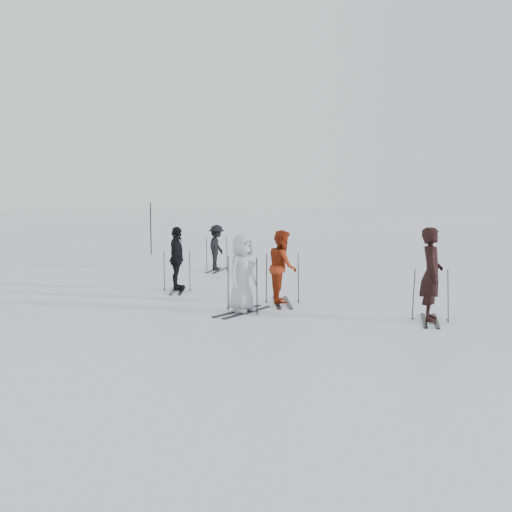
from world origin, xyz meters
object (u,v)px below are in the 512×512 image
at_px(skier_red, 282,267).
at_px(skier_uphill_left, 177,259).
at_px(piste_marker, 151,228).
at_px(skier_near_dark, 431,275).
at_px(skier_uphill_far, 217,248).
at_px(skier_grey, 242,274).

height_order(skier_red, skier_uphill_left, skier_red).
bearing_deg(skier_red, piste_marker, 21.61).
distance_m(skier_red, skier_uphill_left, 3.42).
xyz_separation_m(skier_near_dark, skier_red, (-2.92, 2.40, -0.10)).
relative_size(skier_uphill_far, piste_marker, 0.70).
bearing_deg(skier_red, skier_near_dark, -127.17).
height_order(skier_near_dark, skier_red, skier_near_dark).
bearing_deg(skier_uphill_left, skier_near_dark, -126.38).
distance_m(skier_red, piste_marker, 12.72).
bearing_deg(skier_uphill_far, skier_grey, -158.25).
bearing_deg(piste_marker, skier_red, -70.67).
distance_m(skier_uphill_far, piste_marker, 6.28).
bearing_deg(skier_grey, skier_uphill_left, 66.87).
bearing_deg(piste_marker, skier_uphill_left, -81.28).
bearing_deg(skier_uphill_far, skier_near_dark, -134.82).
relative_size(skier_near_dark, piste_marker, 0.91).
bearing_deg(skier_red, skier_grey, 137.58).
relative_size(skier_red, skier_uphill_far, 1.16).
distance_m(skier_near_dark, skier_grey, 4.20).
bearing_deg(skier_grey, skier_red, -4.93).
relative_size(skier_red, skier_grey, 1.01).
bearing_deg(skier_uphill_left, skier_grey, -150.50).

